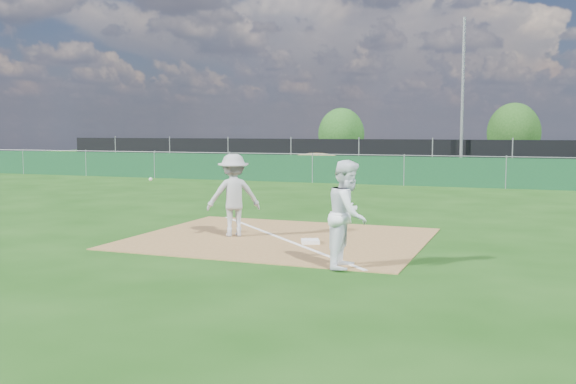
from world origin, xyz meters
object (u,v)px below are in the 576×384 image
object	(u,v)px
car_right	(566,158)
tree_left	(341,134)
first_base	(310,241)
car_left	(332,156)
tree_mid	(514,133)
play_at_first	(233,195)
car_mid	(421,154)
light_pole	(462,97)
runner	(348,214)

from	to	relation	value
car_right	tree_left	distance (m)	15.15
first_base	tree_left	world-z (taller)	tree_left
car_left	tree_mid	size ratio (longest dim) A/B	0.95
car_right	tree_mid	distance (m)	6.72
tree_mid	play_at_first	bearing A→B (deg)	-98.16
tree_mid	car_mid	bearing A→B (deg)	-129.83
car_mid	car_right	size ratio (longest dim) A/B	1.04
car_mid	first_base	bearing A→B (deg)	-173.99
first_base	play_at_first	distance (m)	2.03
light_pole	tree_left	bearing A→B (deg)	133.50
first_base	tree_mid	distance (m)	33.66
light_pole	car_right	size ratio (longest dim) A/B	1.65
first_base	tree_left	distance (m)	33.00
first_base	car_right	xyz separation A→B (m)	(5.96, 27.63, 0.66)
car_left	car_right	distance (m)	13.54
light_pole	tree_mid	distance (m)	11.76
first_base	tree_left	xyz separation A→B (m)	(-8.55, 31.82, 1.93)
car_left	car_mid	xyz separation A→B (m)	(5.32, 1.09, 0.17)
first_base	car_left	xyz separation A→B (m)	(-7.51, 26.23, 0.62)
car_left	tree_left	bearing A→B (deg)	32.96
play_at_first	car_left	size ratio (longest dim) A/B	0.70
light_pole	car_right	world-z (taller)	light_pole
first_base	runner	bearing A→B (deg)	-55.40
car_left	car_mid	distance (m)	5.43
car_mid	car_left	bearing A→B (deg)	102.96
light_pole	car_mid	world-z (taller)	light_pole
play_at_first	car_right	distance (m)	28.47
light_pole	first_base	xyz separation A→B (m)	(-0.69, -22.08, -3.94)
light_pole	runner	distance (m)	24.17
car_right	tree_mid	xyz separation A→B (m)	(-3.02, 5.83, 1.40)
runner	tree_left	size ratio (longest dim) A/B	0.47
play_at_first	car_right	xyz separation A→B (m)	(7.78, 27.38, -0.19)
play_at_first	car_mid	world-z (taller)	play_at_first
first_base	tree_left	bearing A→B (deg)	105.04
tree_mid	car_left	bearing A→B (deg)	-145.31
runner	car_mid	size ratio (longest dim) A/B	0.36
runner	tree_mid	world-z (taller)	tree_mid
light_pole	runner	xyz separation A→B (m)	(0.61, -23.96, -3.10)
tree_left	play_at_first	bearing A→B (deg)	-77.97
car_mid	tree_left	bearing A→B (deg)	56.17
play_at_first	car_left	distance (m)	26.60
runner	car_left	xyz separation A→B (m)	(-8.81, 28.12, -0.23)
first_base	car_left	distance (m)	27.29
runner	car_left	distance (m)	29.47
car_right	first_base	bearing A→B (deg)	156.09
first_base	car_right	distance (m)	28.27
light_pole	first_base	size ratio (longest dim) A/B	22.69
play_at_first	car_right	world-z (taller)	play_at_first
car_mid	light_pole	bearing A→B (deg)	-149.78
play_at_first	light_pole	bearing A→B (deg)	83.42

